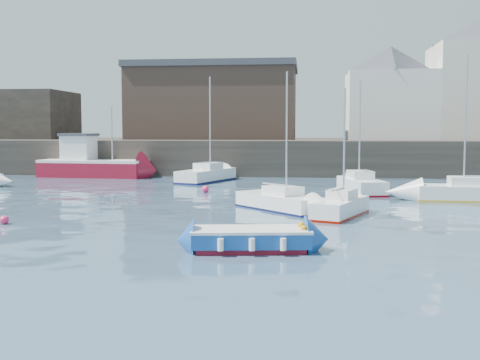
# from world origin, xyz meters

# --- Properties ---
(water) EXTENTS (220.00, 220.00, 0.00)m
(water) POSITION_xyz_m (0.00, 0.00, 0.00)
(water) COLOR #2D4760
(water) RESTS_ON ground
(quay_wall) EXTENTS (90.00, 5.00, 3.00)m
(quay_wall) POSITION_xyz_m (0.00, 35.00, 1.50)
(quay_wall) COLOR #28231E
(quay_wall) RESTS_ON ground
(land_strip) EXTENTS (90.00, 32.00, 2.80)m
(land_strip) POSITION_xyz_m (0.00, 53.00, 1.40)
(land_strip) COLOR #28231E
(land_strip) RESTS_ON ground
(bldg_east_d) EXTENTS (11.14, 11.14, 8.95)m
(bldg_east_d) POSITION_xyz_m (11.00, 41.50, 7.36)
(bldg_east_d) COLOR white
(bldg_east_d) RESTS_ON land_strip
(warehouse) EXTENTS (16.40, 10.40, 7.60)m
(warehouse) POSITION_xyz_m (-6.00, 43.00, 6.62)
(warehouse) COLOR #3D2D26
(warehouse) RESTS_ON land_strip
(bldg_west) EXTENTS (14.00, 8.00, 5.00)m
(bldg_west) POSITION_xyz_m (-28.00, 42.00, 5.30)
(bldg_west) COLOR #353028
(bldg_west) RESTS_ON land_strip
(blue_dinghy) EXTENTS (4.07, 2.28, 0.74)m
(blue_dinghy) POSITION_xyz_m (1.42, 2.36, 0.41)
(blue_dinghy) COLOR maroon
(blue_dinghy) RESTS_ON ground
(fishing_boat) EXTENTS (9.06, 4.12, 5.82)m
(fishing_boat) POSITION_xyz_m (-14.73, 31.53, 1.13)
(fishing_boat) COLOR maroon
(fishing_boat) RESTS_ON ground
(sailboat_b) EXTENTS (4.70, 5.01, 6.71)m
(sailboat_b) POSITION_xyz_m (1.93, 12.34, 0.44)
(sailboat_b) COLOR white
(sailboat_b) RESTS_ON ground
(sailboat_c) EXTENTS (2.95, 4.63, 5.82)m
(sailboat_c) POSITION_xyz_m (4.77, 10.54, 0.44)
(sailboat_c) COLOR white
(sailboat_c) RESTS_ON ground
(sailboat_d) EXTENTS (6.38, 2.33, 8.02)m
(sailboat_d) POSITION_xyz_m (12.47, 17.34, 0.49)
(sailboat_d) COLOR white
(sailboat_d) RESTS_ON ground
(sailboat_f) EXTENTS (2.84, 5.67, 7.06)m
(sailboat_f) POSITION_xyz_m (6.63, 21.08, 0.50)
(sailboat_f) COLOR white
(sailboat_f) RESTS_ON ground
(sailboat_h) EXTENTS (3.98, 6.48, 7.96)m
(sailboat_h) POSITION_xyz_m (-4.35, 28.10, 0.52)
(sailboat_h) COLOR white
(sailboat_h) RESTS_ON ground
(buoy_near) EXTENTS (0.38, 0.38, 0.38)m
(buoy_near) POSITION_xyz_m (-9.36, 6.74, 0.00)
(buoy_near) COLOR #FB2B5F
(buoy_near) RESTS_ON ground
(buoy_mid) EXTENTS (0.43, 0.43, 0.43)m
(buoy_mid) POSITION_xyz_m (3.91, 9.59, 0.00)
(buoy_mid) COLOR #FB2B5F
(buoy_mid) RESTS_ON ground
(buoy_far) EXTENTS (0.44, 0.44, 0.44)m
(buoy_far) POSITION_xyz_m (-3.11, 20.26, 0.00)
(buoy_far) COLOR #FB2B5F
(buoy_far) RESTS_ON ground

